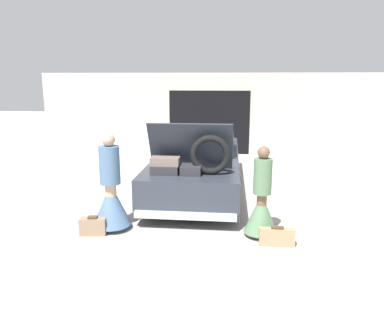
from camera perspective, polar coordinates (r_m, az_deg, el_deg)
ground_plane at (r=9.07m, az=0.91°, el=-4.43°), size 40.00×40.00×0.00m
garage_wall_back at (r=13.18m, az=2.66°, el=7.01°), size 12.00×0.14×2.80m
car at (r=8.90m, az=0.92°, el=-0.71°), size 1.93×5.10×1.81m
person_left at (r=6.72m, az=-12.24°, el=-5.37°), size 0.67×0.67×1.72m
person_right at (r=6.40m, az=10.55°, el=-6.75°), size 0.57×0.57×1.55m
suitcase_beside_left_person at (r=6.70m, az=-14.84°, el=-9.72°), size 0.46×0.25×0.33m
suitcase_beside_right_person at (r=6.23m, az=12.81°, el=-11.36°), size 0.56×0.14×0.32m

